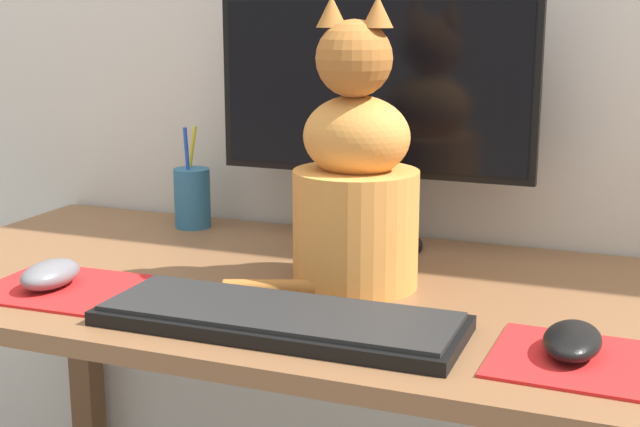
{
  "coord_description": "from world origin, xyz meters",
  "views": [
    {
      "loc": [
        0.45,
        -1.15,
        1.12
      ],
      "look_at": [
        0.03,
        -0.09,
        0.85
      ],
      "focal_mm": 50.0,
      "sensor_mm": 36.0,
      "label": 1
    }
  ],
  "objects": [
    {
      "name": "pen_cup",
      "position": [
        -0.35,
        0.24,
        0.78
      ],
      "size": [
        0.07,
        0.07,
        0.18
      ],
      "color": "#286089",
      "rests_on": "desk"
    },
    {
      "name": "mousepad_left",
      "position": [
        -0.34,
        -0.16,
        0.73
      ],
      "size": [
        0.22,
        0.19,
        0.0
      ],
      "rotation": [
        0.0,
        0.0,
        0.03
      ],
      "color": "red",
      "rests_on": "desk"
    },
    {
      "name": "computer_mouse_left",
      "position": [
        -0.35,
        -0.17,
        0.75
      ],
      "size": [
        0.06,
        0.1,
        0.04
      ],
      "color": "slate",
      "rests_on": "mousepad_left"
    },
    {
      "name": "keyboard",
      "position": [
        0.01,
        -0.19,
        0.74
      ],
      "size": [
        0.46,
        0.17,
        0.02
      ],
      "rotation": [
        0.0,
        0.0,
        0.01
      ],
      "color": "black",
      "rests_on": "desk"
    },
    {
      "name": "monitor",
      "position": [
        0.0,
        0.22,
        0.96
      ],
      "size": [
        0.53,
        0.17,
        0.41
      ],
      "color": "black",
      "rests_on": "desk"
    },
    {
      "name": "cat",
      "position": [
        0.04,
        0.01,
        0.88
      ],
      "size": [
        0.25,
        0.22,
        0.41
      ],
      "rotation": [
        0.0,
        0.0,
        0.02
      ],
      "color": "#D6893D",
      "rests_on": "desk"
    },
    {
      "name": "mousepad_right",
      "position": [
        0.38,
        -0.17,
        0.73
      ],
      "size": [
        0.21,
        0.18,
        0.0
      ],
      "rotation": [
        0.0,
        0.0,
        -0.03
      ],
      "color": "red",
      "rests_on": "desk"
    },
    {
      "name": "computer_mouse_right",
      "position": [
        0.36,
        -0.15,
        0.75
      ],
      "size": [
        0.07,
        0.11,
        0.03
      ],
      "color": "black",
      "rests_on": "mousepad_right"
    },
    {
      "name": "desk",
      "position": [
        0.0,
        0.0,
        0.62
      ],
      "size": [
        1.35,
        0.63,
        0.73
      ],
      "color": "brown",
      "rests_on": "ground_plane"
    }
  ]
}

